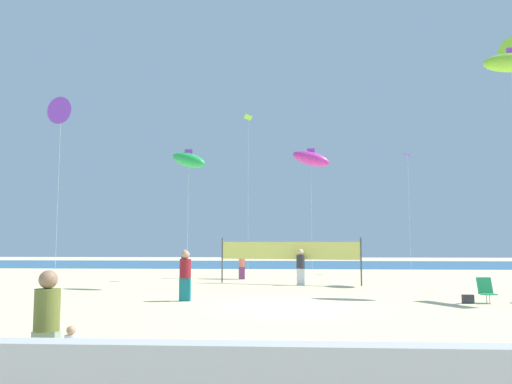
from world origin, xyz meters
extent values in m
plane|color=beige|center=(0.00, 0.00, 0.00)|extent=(120.00, 120.00, 0.00)
cube|color=#28608C|center=(0.00, 35.07, 0.00)|extent=(120.00, 20.00, 0.01)
cube|color=#B7B7BC|center=(0.00, -10.77, 0.42)|extent=(28.00, 0.44, 0.83)
cube|color=#99B28C|center=(-3.71, -9.67, 0.39)|extent=(0.37, 0.22, 0.77)
cylinder|color=olive|center=(-3.71, -9.67, 1.09)|extent=(0.39, 0.39, 0.64)
sphere|color=#997051|center=(-3.71, -9.67, 1.55)|extent=(0.29, 0.29, 0.29)
cube|color=#7A3872|center=(-3.34, -9.62, 0.19)|extent=(0.18, 0.11, 0.39)
cylinder|color=white|center=(-3.34, -9.62, 0.55)|extent=(0.19, 0.19, 0.32)
sphere|color=tan|center=(-3.34, -9.62, 0.78)|extent=(0.14, 0.14, 0.14)
cube|color=white|center=(0.66, 9.04, 0.41)|extent=(0.40, 0.24, 0.83)
cylinder|color=#2D2D33|center=(0.66, 9.04, 1.17)|extent=(0.42, 0.42, 0.68)
sphere|color=beige|center=(0.66, 9.04, 1.67)|extent=(0.31, 0.31, 0.31)
cube|color=gold|center=(-6.27, 13.94, 0.39)|extent=(0.38, 0.23, 0.79)
cylinder|color=navy|center=(-6.27, 13.94, 1.11)|extent=(0.39, 0.39, 0.65)
sphere|color=tan|center=(-6.27, 13.94, 1.58)|extent=(0.29, 0.29, 0.29)
cube|color=#19727A|center=(-3.77, 1.53, 0.42)|extent=(0.40, 0.24, 0.84)
cylinder|color=maroon|center=(-3.77, 1.53, 1.19)|extent=(0.42, 0.42, 0.69)
sphere|color=tan|center=(-3.77, 1.53, 1.69)|extent=(0.31, 0.31, 0.31)
cube|color=#7A3872|center=(-2.69, 13.10, 0.36)|extent=(0.35, 0.21, 0.73)
cylinder|color=#EA7260|center=(-2.69, 13.10, 1.03)|extent=(0.37, 0.37, 0.60)
sphere|color=#997051|center=(-2.69, 13.10, 1.47)|extent=(0.27, 0.27, 0.27)
cube|color=#1E8C4C|center=(7.07, 1.44, 0.32)|extent=(0.52, 0.48, 0.03)
cube|color=#1E8C4C|center=(7.07, 1.73, 0.60)|extent=(0.52, 0.23, 0.57)
cylinder|color=silver|center=(7.07, 1.30, 0.16)|extent=(0.03, 0.03, 0.32)
cylinder|color=silver|center=(7.07, 1.58, 0.16)|extent=(0.03, 0.03, 0.32)
cylinder|color=#4C4C51|center=(-3.52, 10.43, 1.20)|extent=(0.08, 0.08, 2.40)
cylinder|color=#4C4C51|center=(3.65, 8.64, 1.20)|extent=(0.08, 0.08, 2.40)
cube|color=#EAE566|center=(0.07, 9.54, 1.73)|extent=(7.17, 1.81, 0.90)
cube|color=#2D2D33|center=(6.34, 1.35, 0.15)|extent=(0.38, 0.19, 0.31)
cylinder|color=silver|center=(-2.27, 12.38, 4.75)|extent=(0.01, 0.01, 9.50)
pyramid|color=#8CD833|center=(-2.26, 12.40, 9.55)|extent=(0.55, 0.55, 0.31)
cylinder|color=silver|center=(-4.75, 6.98, 3.06)|extent=(0.01, 0.01, 6.12)
ellipsoid|color=green|center=(-4.75, 6.98, 6.12)|extent=(2.11, 1.43, 1.19)
cube|color=purple|center=(-4.75, 6.98, 6.41)|extent=(0.38, 0.06, 0.48)
cylinder|color=silver|center=(1.49, 14.36, 3.67)|extent=(0.01, 0.01, 7.33)
ellipsoid|color=#D833A5|center=(1.49, 14.36, 7.33)|extent=(2.58, 1.22, 1.46)
cube|color=purple|center=(1.49, 14.36, 7.69)|extent=(0.47, 0.06, 0.59)
cylinder|color=silver|center=(-10.20, 4.84, 4.04)|extent=(0.01, 0.01, 8.07)
cone|color=purple|center=(-10.20, 4.84, 8.07)|extent=(1.28, 0.53, 1.25)
cylinder|color=silver|center=(8.47, 18.97, 4.15)|extent=(0.01, 0.01, 8.31)
pyramid|color=purple|center=(8.49, 18.97, 8.36)|extent=(0.50, 0.49, 0.28)
cone|color=#8CD833|center=(12.03, 10.16, 12.21)|extent=(0.82, 1.77, 1.75)
cube|color=purple|center=(9.40, 3.94, 9.94)|extent=(0.46, 0.06, 0.57)
camera|label=1|loc=(0.01, -17.61, 2.12)|focal=36.46mm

